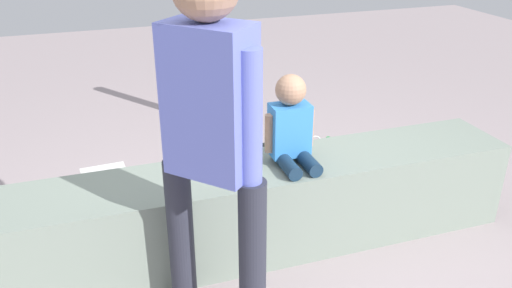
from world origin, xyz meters
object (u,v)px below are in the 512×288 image
Objects in this scene: water_bottle_near_gift at (328,150)px; handbag_black_leather at (248,163)px; child_seated at (291,125)px; gift_bag at (306,161)px; cake_box_white at (106,182)px; cake_plate at (239,169)px; adult_standing at (211,126)px; party_cup_red at (223,157)px.

handbag_black_leather is (-0.64, -0.05, 0.03)m from water_bottle_near_gift.
child_seated is 1.49× the size of gift_bag.
child_seated is at bearing -91.53° from handbag_black_leather.
water_bottle_near_gift is 0.59× the size of cake_box_white.
water_bottle_near_gift is 1.62m from cake_box_white.
child_seated is at bearing 6.25° from cake_plate.
adult_standing is at bearing -132.19° from water_bottle_near_gift.
cake_box_white is at bearing 167.33° from gift_bag.
cake_plate reaches higher than handbag_black_leather.
child_seated is 0.78m from adult_standing.
gift_bag is 1.63× the size of water_bottle_near_gift.
water_bottle_near_gift reaches higher than cake_box_white.
handbag_black_leather is at bearing 68.85° from cake_plate.
adult_standing is 0.70m from cake_plate.
adult_standing reaches higher than child_seated.
adult_standing is 4.97× the size of handbag_black_leather.
handbag_black_leather is (0.32, 0.83, -0.42)m from cake_plate.
water_bottle_near_gift is 0.78m from party_cup_red.
handbag_black_leather reaches higher than party_cup_red.
water_bottle_near_gift is at bearing 47.81° from adult_standing.
cake_plate is 0.69× the size of gift_bag.
cake_plate is at bearing -135.74° from gift_bag.
adult_standing is at bearing -138.43° from child_seated.
child_seated is at bearing 41.57° from adult_standing.
cake_plate is at bearing -173.75° from child_seated.
adult_standing is 1.87m from party_cup_red.
cake_plate is 2.12× the size of party_cup_red.
water_bottle_near_gift is at bearing 4.72° from handbag_black_leather.
gift_bag is 0.41m from handbag_black_leather.
gift_bag is 1.39m from cake_box_white.
gift_bag is at bearing -142.55° from water_bottle_near_gift.
cake_plate is 1.38m from water_bottle_near_gift.
cake_plate is 0.98m from handbag_black_leather.
cake_box_white is at bearing 123.41° from cake_plate.
water_bottle_near_gift is (0.67, 0.85, -0.64)m from child_seated.
adult_standing is 8.29× the size of water_bottle_near_gift.
water_bottle_near_gift is at bearing 37.45° from gift_bag.
adult_standing is 15.61× the size of party_cup_red.
adult_standing reaches higher than cake_plate.
adult_standing is (-0.55, -0.49, 0.27)m from child_seated.
adult_standing is 4.87× the size of cake_box_white.
handbag_black_leather is (0.11, -0.27, 0.07)m from party_cup_red.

